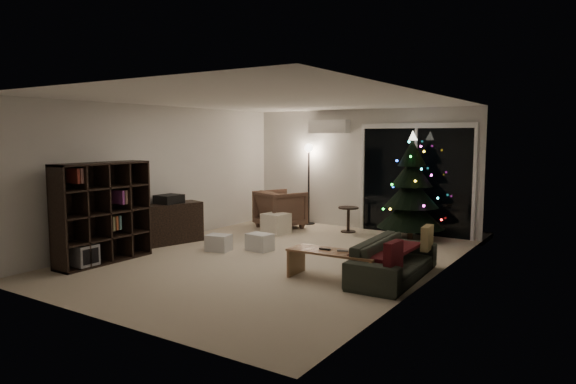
# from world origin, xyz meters

# --- Properties ---
(room) EXTENTS (6.50, 7.51, 2.60)m
(room) POSITION_xyz_m (0.46, 1.49, 1.02)
(room) COLOR beige
(room) RESTS_ON ground
(bookshelf) EXTENTS (0.97, 1.58, 1.55)m
(bookshelf) POSITION_xyz_m (-2.25, -1.61, 0.78)
(bookshelf) COLOR black
(bookshelf) RESTS_ON floor
(media_cabinet) EXTENTS (0.74, 1.25, 0.73)m
(media_cabinet) POSITION_xyz_m (-2.25, -0.05, 0.37)
(media_cabinet) COLOR black
(media_cabinet) RESTS_ON floor
(stereo) EXTENTS (0.37, 0.44, 0.16)m
(stereo) POSITION_xyz_m (-2.25, -0.05, 0.81)
(stereo) COLOR black
(stereo) RESTS_ON media_cabinet
(armchair) EXTENTS (1.14, 1.15, 0.81)m
(armchair) POSITION_xyz_m (-1.42, 2.34, 0.40)
(armchair) COLOR #513726
(armchair) RESTS_ON floor
(ottoman) EXTENTS (0.50, 0.50, 0.41)m
(ottoman) POSITION_xyz_m (-1.15, 1.77, 0.20)
(ottoman) COLOR beige
(ottoman) RESTS_ON floor
(cardboard_box_a) EXTENTS (0.44, 0.37, 0.28)m
(cardboard_box_a) POSITION_xyz_m (-1.08, -0.05, 0.14)
(cardboard_box_a) COLOR silver
(cardboard_box_a) RESTS_ON floor
(cardboard_box_b) EXTENTS (0.44, 0.34, 0.29)m
(cardboard_box_b) POSITION_xyz_m (-0.52, 0.36, 0.15)
(cardboard_box_b) COLOR silver
(cardboard_box_b) RESTS_ON floor
(side_table) EXTENTS (0.43, 0.43, 0.51)m
(side_table) POSITION_xyz_m (-0.00, 2.71, 0.26)
(side_table) COLOR black
(side_table) RESTS_ON floor
(floor_lamp) EXTENTS (0.27, 0.27, 1.71)m
(floor_lamp) POSITION_xyz_m (-1.17, 3.09, 0.86)
(floor_lamp) COLOR black
(floor_lamp) RESTS_ON floor
(sofa) EXTENTS (0.80, 1.87, 0.54)m
(sofa) POSITION_xyz_m (2.05, -0.04, 0.27)
(sofa) COLOR #292E25
(sofa) RESTS_ON floor
(sofa_throw) EXTENTS (0.57, 1.32, 0.04)m
(sofa_throw) POSITION_xyz_m (1.95, -0.04, 0.39)
(sofa_throw) COLOR #440F14
(sofa_throw) RESTS_ON sofa
(cushion_a) EXTENTS (0.14, 0.36, 0.35)m
(cushion_a) POSITION_xyz_m (2.30, 0.61, 0.49)
(cushion_a) COLOR olive
(cushion_a) RESTS_ON sofa
(cushion_b) EXTENTS (0.13, 0.36, 0.35)m
(cushion_b) POSITION_xyz_m (2.30, -0.69, 0.49)
(cushion_b) COLOR #440F14
(cushion_b) RESTS_ON sofa
(coffee_table) EXTENTS (1.30, 0.49, 0.41)m
(coffee_table) POSITION_xyz_m (1.42, -0.57, 0.20)
(coffee_table) COLOR brown
(coffee_table) RESTS_ON floor
(remote_a) EXTENTS (0.16, 0.05, 0.02)m
(remote_a) POSITION_xyz_m (1.27, -0.57, 0.42)
(remote_a) COLOR black
(remote_a) RESTS_ON coffee_table
(remote_b) EXTENTS (0.16, 0.09, 0.02)m
(remote_b) POSITION_xyz_m (1.52, -0.52, 0.42)
(remote_b) COLOR slate
(remote_b) RESTS_ON coffee_table
(christmas_tree) EXTENTS (1.38, 1.38, 2.04)m
(christmas_tree) POSITION_xyz_m (1.31, 2.70, 1.02)
(christmas_tree) COLOR black
(christmas_tree) RESTS_ON floor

